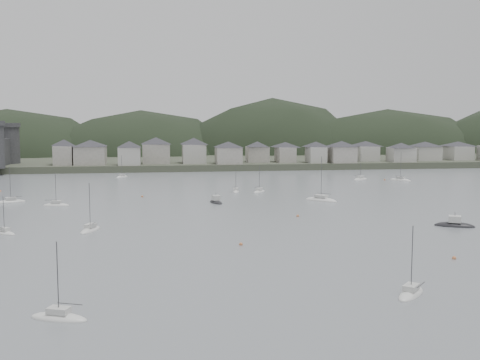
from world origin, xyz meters
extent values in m
plane|color=slate|center=(0.00, 0.00, 0.00)|extent=(900.00, 900.00, 0.00)
cube|color=#383D2D|center=(0.00, 295.00, 1.50)|extent=(900.00, 250.00, 3.00)
ellipsoid|color=black|center=(-110.87, 271.94, -10.14)|extent=(138.98, 92.48, 81.13)
ellipsoid|color=black|center=(-32.30, 272.87, -9.97)|extent=(132.08, 90.41, 79.74)
ellipsoid|color=black|center=(50.65, 272.93, -12.68)|extent=(133.88, 88.37, 101.41)
ellipsoid|color=black|center=(125.95, 267.91, -10.32)|extent=(165.81, 81.78, 82.55)
cylinder|color=#303032|center=(-92.00, 194.00, 11.50)|extent=(10.00, 10.00, 17.00)
cube|color=#303032|center=(-92.00, 180.00, 9.00)|extent=(3.50, 30.00, 12.00)
cube|color=gray|center=(-65.00, 181.96, 7.29)|extent=(8.34, 12.91, 8.59)
pyramid|color=#2C2C32|center=(-65.00, 181.96, 13.09)|extent=(15.78, 15.78, 3.01)
cube|color=gray|center=(-53.32, 181.32, 7.18)|extent=(13.68, 13.35, 8.36)
pyramid|color=#2C2C32|center=(-53.32, 181.32, 12.82)|extent=(20.07, 20.07, 2.93)
cube|color=#B3B1A8|center=(-35.57, 176.02, 7.04)|extent=(9.78, 10.20, 8.08)
pyramid|color=#2C2C32|center=(-35.57, 176.02, 12.49)|extent=(14.83, 14.83, 2.83)
cube|color=gray|center=(-23.51, 185.65, 7.55)|extent=(12.59, 13.33, 9.09)
pyramid|color=#2C2C32|center=(-23.51, 185.65, 13.68)|extent=(19.24, 19.24, 3.18)
cube|color=#B3B1A8|center=(-5.75, 184.10, 7.43)|extent=(10.74, 12.17, 8.87)
pyramid|color=#2C2C32|center=(-5.75, 184.10, 13.42)|extent=(17.01, 17.01, 3.10)
cube|color=gray|center=(9.92, 177.53, 6.85)|extent=(11.63, 12.09, 7.69)
pyramid|color=#2C2C32|center=(9.92, 177.53, 12.04)|extent=(17.61, 17.61, 2.69)
cube|color=gray|center=(25.25, 186.19, 6.72)|extent=(10.37, 9.35, 7.44)
pyramid|color=#2C2C32|center=(25.25, 186.19, 11.74)|extent=(14.65, 14.65, 2.60)
cube|color=gray|center=(38.63, 183.79, 6.61)|extent=(8.24, 12.20, 7.22)
pyramid|color=#2C2C32|center=(38.63, 183.79, 11.48)|extent=(15.17, 15.17, 2.53)
cube|color=#B3B1A8|center=(52.50, 178.55, 6.73)|extent=(8.06, 10.91, 7.46)
pyramid|color=#2C2C32|center=(52.50, 178.55, 11.77)|extent=(14.08, 14.08, 2.61)
cube|color=gray|center=(64.81, 177.06, 6.83)|extent=(11.73, 11.78, 7.66)
pyramid|color=#2C2C32|center=(64.81, 177.06, 12.00)|extent=(17.46, 17.46, 2.68)
cube|color=#B3B1A8|center=(80.64, 186.91, 6.67)|extent=(10.19, 13.02, 7.33)
pyramid|color=#2C2C32|center=(80.64, 186.91, 11.62)|extent=(17.23, 17.23, 2.57)
cube|color=#B3B1A8|center=(95.55, 178.06, 6.44)|extent=(11.70, 9.81, 6.88)
pyramid|color=#2C2C32|center=(95.55, 178.06, 11.08)|extent=(15.97, 15.97, 2.41)
cube|color=#B3B1A8|center=(112.40, 186.91, 6.50)|extent=(12.83, 12.48, 7.00)
pyramid|color=#2C2C32|center=(112.40, 186.91, 11.22)|extent=(18.79, 18.79, 2.45)
cube|color=#B3B1A8|center=(130.73, 187.42, 6.48)|extent=(11.07, 13.50, 6.97)
pyramid|color=#2C2C32|center=(130.73, 187.42, 11.19)|extent=(18.25, 18.25, 2.44)
ellipsoid|color=silver|center=(-50.99, 72.44, 0.05)|extent=(7.43, 3.44, 1.43)
cube|color=beige|center=(-50.99, 72.44, 1.07)|extent=(2.73, 1.97, 0.70)
cylinder|color=#3F3F42|center=(-50.99, 72.44, 4.67)|extent=(0.12, 0.12, 8.94)
cylinder|color=#3F3F42|center=(-52.26, 72.22, 1.62)|extent=(3.19, 0.63, 0.10)
ellipsoid|color=silver|center=(-35.65, -20.00, 0.05)|extent=(7.54, 4.87, 1.44)
cube|color=beige|center=(-35.65, -20.00, 1.07)|extent=(2.94, 2.43, 0.70)
cylinder|color=#3F3F42|center=(-35.65, -20.00, 4.70)|extent=(0.12, 0.12, 9.01)
cylinder|color=#3F3F42|center=(-34.45, -19.51, 1.62)|extent=(3.04, 1.32, 0.10)
ellipsoid|color=silver|center=(-64.73, 80.79, 0.05)|extent=(8.39, 5.33, 1.60)
cube|color=beige|center=(-64.73, 80.79, 1.15)|extent=(3.25, 2.67, 0.70)
cylinder|color=#3F3F42|center=(-64.73, 80.79, 5.21)|extent=(0.12, 0.12, 10.01)
cylinder|color=#3F3F42|center=(-63.39, 80.26, 1.70)|extent=(3.39, 1.42, 0.10)
ellipsoid|color=silver|center=(9.12, 93.44, 0.05)|extent=(5.82, 6.61, 1.34)
cube|color=beige|center=(9.12, 93.44, 1.02)|extent=(2.61, 2.76, 0.70)
cylinder|color=#3F3F42|center=(9.12, 93.44, 4.40)|extent=(0.12, 0.12, 8.39)
cylinder|color=#3F3F42|center=(8.38, 94.39, 1.57)|extent=(1.94, 2.44, 0.10)
ellipsoid|color=silver|center=(-37.65, 150.00, 0.05)|extent=(5.58, 7.14, 1.40)
cube|color=beige|center=(-37.65, 150.00, 1.05)|extent=(2.60, 2.89, 0.70)
cylinder|color=#3F3F42|center=(-37.65, 150.00, 4.58)|extent=(0.12, 0.12, 8.75)
cylinder|color=#3F3F42|center=(-36.99, 148.93, 1.60)|extent=(1.74, 2.74, 0.10)
ellipsoid|color=silver|center=(69.64, 120.71, 0.05)|extent=(7.41, 8.73, 1.75)
cube|color=beige|center=(69.64, 120.71, 1.23)|extent=(3.36, 3.61, 0.70)
cylinder|color=#3F3F42|center=(69.64, 120.71, 5.67)|extent=(0.12, 0.12, 10.94)
cylinder|color=#3F3F42|center=(68.71, 119.43, 1.78)|extent=(2.39, 3.25, 0.10)
ellipsoid|color=silver|center=(-37.90, 34.57, 0.05)|extent=(5.03, 8.33, 1.59)
cube|color=beige|center=(-37.90, 34.57, 1.14)|extent=(2.57, 3.20, 0.70)
cylinder|color=#3F3F42|center=(-37.90, 34.57, 5.16)|extent=(0.12, 0.12, 9.92)
cylinder|color=#3F3F42|center=(-37.42, 33.22, 1.69)|extent=(1.28, 3.40, 0.10)
ellipsoid|color=silver|center=(23.14, 71.14, 0.05)|extent=(9.38, 9.55, 2.03)
cube|color=beige|center=(23.14, 71.14, 1.36)|extent=(4.07, 4.10, 0.70)
cylinder|color=#3F3F42|center=(23.14, 71.14, 6.54)|extent=(0.12, 0.12, 12.68)
cylinder|color=#3F3F42|center=(24.41, 72.46, 1.91)|extent=(3.24, 3.35, 0.10)
ellipsoid|color=silver|center=(1.68, 95.12, 0.05)|extent=(3.18, 6.49, 1.24)
cube|color=beige|center=(1.68, 95.12, 0.97)|extent=(1.77, 2.40, 0.70)
cylinder|color=#3F3F42|center=(1.68, 95.12, 4.09)|extent=(0.12, 0.12, 7.77)
cylinder|color=#3F3F42|center=(1.46, 96.22, 1.52)|extent=(0.65, 2.76, 0.10)
ellipsoid|color=silver|center=(9.07, -17.39, 0.05)|extent=(6.69, 6.96, 1.46)
cube|color=beige|center=(9.07, -17.39, 1.08)|extent=(2.92, 2.97, 0.70)
cylinder|color=#3F3F42|center=(9.07, -17.39, 4.77)|extent=(0.12, 0.12, 9.15)
cylinder|color=#3F3F42|center=(9.96, -18.35, 1.63)|extent=(2.31, 2.48, 0.10)
ellipsoid|color=silver|center=(55.54, 126.18, 0.05)|extent=(7.96, 6.53, 1.58)
cube|color=beige|center=(55.54, 126.18, 1.14)|extent=(3.26, 2.99, 0.70)
cylinder|color=#3F3F42|center=(55.54, 126.18, 5.14)|extent=(0.12, 0.12, 9.87)
cylinder|color=#3F3F42|center=(54.37, 126.97, 1.69)|extent=(3.00, 2.08, 0.10)
ellipsoid|color=silver|center=(-54.94, 33.92, 0.05)|extent=(5.91, 5.34, 1.21)
cube|color=beige|center=(-54.94, 33.92, 0.96)|extent=(2.48, 2.37, 0.70)
cylinder|color=#3F3F42|center=(-54.94, 33.92, 3.98)|extent=(0.12, 0.12, 7.57)
ellipsoid|color=black|center=(40.46, 27.88, 0.05)|extent=(8.98, 6.69, 1.88)
cube|color=beige|center=(40.46, 27.88, 1.64)|extent=(3.38, 3.31, 1.40)
cylinder|color=#3F3F42|center=(40.46, 27.88, 2.54)|extent=(0.10, 0.10, 1.20)
ellipsoid|color=black|center=(-7.40, 71.40, 0.05)|extent=(4.26, 7.34, 1.52)
cube|color=beige|center=(-7.40, 71.40, 1.46)|extent=(2.42, 2.52, 1.40)
cylinder|color=#3F3F42|center=(-7.40, 71.40, 2.36)|extent=(0.10, 0.10, 1.20)
sphere|color=#C26F40|center=(-74.42, 107.60, 0.15)|extent=(0.70, 0.70, 0.70)
sphere|color=#C26F40|center=(25.03, 0.27, 0.15)|extent=(0.70, 0.70, 0.70)
sphere|color=#C26F40|center=(64.07, 122.79, 0.15)|extent=(0.70, 0.70, 0.70)
sphere|color=#C26F40|center=(9.69, 45.56, 0.15)|extent=(0.70, 0.70, 0.70)
sphere|color=#C26F40|center=(-28.19, 86.91, 0.15)|extent=(0.70, 0.70, 0.70)
sphere|color=#C26F40|center=(-8.67, 16.18, 0.15)|extent=(0.70, 0.70, 0.70)
camera|label=1|loc=(-24.34, -86.91, 23.05)|focal=42.73mm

